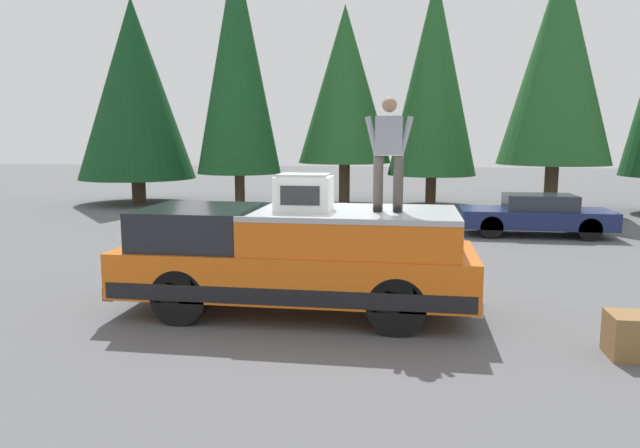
% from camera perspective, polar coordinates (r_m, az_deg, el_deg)
% --- Properties ---
extents(ground_plane, '(90.00, 90.00, 0.00)m').
position_cam_1_polar(ground_plane, '(9.86, 0.81, -7.87)').
color(ground_plane, '#565659').
extents(pickup_truck, '(2.01, 5.54, 1.65)m').
position_cam_1_polar(pickup_truck, '(9.32, -2.25, -3.31)').
color(pickup_truck, orange).
rests_on(pickup_truck, ground).
extents(compressor_unit, '(0.65, 0.84, 0.56)m').
position_cam_1_polar(compressor_unit, '(9.00, -1.58, 3.06)').
color(compressor_unit, white).
rests_on(compressor_unit, pickup_truck).
extents(person_on_truck_bed, '(0.29, 0.72, 1.69)m').
position_cam_1_polar(person_on_truck_bed, '(8.91, 6.64, 6.98)').
color(person_on_truck_bed, '#423D38').
rests_on(person_on_truck_bed, pickup_truck).
extents(parked_car_navy, '(1.64, 4.10, 1.16)m').
position_cam_1_polar(parked_car_navy, '(17.68, 20.10, 0.83)').
color(parked_car_navy, navy).
rests_on(parked_car_navy, ground).
extents(wooden_crate, '(0.56, 0.56, 0.56)m').
position_cam_1_polar(wooden_crate, '(8.54, 27.81, -9.52)').
color(wooden_crate, olive).
rests_on(wooden_crate, ground).
extents(conifer_left, '(3.94, 3.94, 9.00)m').
position_cam_1_polar(conifer_left, '(23.07, 21.98, 14.34)').
color(conifer_left, '#4C3826').
rests_on(conifer_left, ground).
extents(conifer_center_left, '(3.52, 3.52, 9.06)m').
position_cam_1_polar(conifer_center_left, '(24.50, 10.92, 13.84)').
color(conifer_center_left, '#4C3826').
rests_on(conifer_center_left, ground).
extents(conifer_center_right, '(3.76, 3.76, 7.95)m').
position_cam_1_polar(conifer_center_right, '(24.50, 2.42, 13.24)').
color(conifer_center_right, '#4C3826').
rests_on(conifer_center_right, ground).
extents(conifer_right, '(3.27, 3.27, 9.91)m').
position_cam_1_polar(conifer_right, '(23.83, -7.98, 15.23)').
color(conifer_right, '#4C3826').
rests_on(conifer_right, ground).
extents(conifer_far_right, '(4.73, 4.73, 8.30)m').
position_cam_1_polar(conifer_far_right, '(25.85, -17.48, 12.27)').
color(conifer_far_right, '#4C3826').
rests_on(conifer_far_right, ground).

